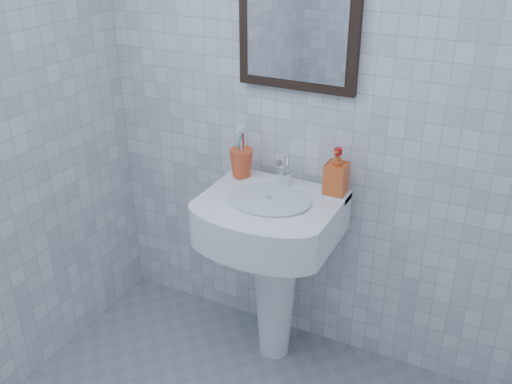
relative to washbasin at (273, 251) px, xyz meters
The scene contains 6 objects.
wall_back 0.73m from the washbasin, 50.11° to the left, with size 2.20×0.02×2.50m, color white.
washbasin is the anchor object (origin of this frame).
faucet 0.34m from the washbasin, 90.00° to the left, with size 0.05×0.12×0.13m.
toothbrush_cup 0.41m from the washbasin, 153.64° to the left, with size 0.10×0.10×0.12m, color #E14C25, non-canonical shape.
soap_dispenser 0.45m from the washbasin, 29.52° to the left, with size 0.09×0.09×0.19m, color red.
wall_mirror 1.00m from the washbasin, 90.00° to the left, with size 0.50×0.04×0.62m.
Camera 1 is at (0.69, -0.92, 1.90)m, focal length 40.00 mm.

